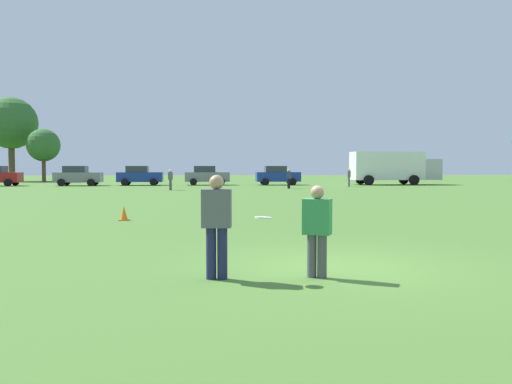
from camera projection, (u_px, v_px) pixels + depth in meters
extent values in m
plane|color=#47702D|center=(336.00, 267.00, 9.76)|extent=(196.09, 196.09, 0.00)
cylinder|color=#1E234C|center=(211.00, 253.00, 8.70)|extent=(0.16, 0.16, 0.83)
cylinder|color=#1E234C|center=(222.00, 253.00, 8.70)|extent=(0.16, 0.16, 0.83)
cube|color=#595960|center=(217.00, 208.00, 8.67)|extent=(0.50, 0.32, 0.61)
sphere|color=tan|center=(216.00, 182.00, 8.65)|extent=(0.23, 0.23, 0.23)
cylinder|color=#4C4C51|center=(322.00, 256.00, 8.80)|extent=(0.15, 0.15, 0.71)
cylinder|color=#4C4C51|center=(312.00, 256.00, 8.86)|extent=(0.15, 0.15, 0.71)
cube|color=#338C4C|center=(317.00, 217.00, 8.80)|extent=(0.51, 0.42, 0.58)
sphere|color=tan|center=(317.00, 192.00, 8.78)|extent=(0.22, 0.22, 0.22)
cylinder|color=white|center=(263.00, 218.00, 8.52)|extent=(0.27, 0.27, 0.05)
cube|color=#D8590C|center=(124.00, 220.00, 18.15)|extent=(0.32, 0.32, 0.03)
cone|color=orange|center=(124.00, 213.00, 18.14)|extent=(0.24, 0.24, 0.45)
cylinder|color=black|center=(15.00, 182.00, 50.54)|extent=(0.66, 0.23, 0.66)
cylinder|color=black|center=(8.00, 183.00, 48.55)|extent=(0.66, 0.23, 0.66)
cube|color=slate|center=(78.00, 177.00, 49.90)|extent=(4.22, 1.84, 0.90)
cube|color=#2D333D|center=(76.00, 169.00, 49.84)|extent=(2.02, 1.66, 0.64)
cylinder|color=black|center=(95.00, 182.00, 51.04)|extent=(0.66, 0.23, 0.66)
cylinder|color=black|center=(91.00, 182.00, 49.05)|extent=(0.66, 0.23, 0.66)
cylinder|color=black|center=(67.00, 182.00, 50.79)|extent=(0.66, 0.23, 0.66)
cylinder|color=black|center=(61.00, 183.00, 48.80)|extent=(0.66, 0.23, 0.66)
cube|color=navy|center=(140.00, 177.00, 50.99)|extent=(4.22, 1.84, 0.90)
cube|color=#2D333D|center=(137.00, 169.00, 50.93)|extent=(2.02, 1.66, 0.64)
cylinder|color=black|center=(155.00, 181.00, 52.13)|extent=(0.66, 0.23, 0.66)
cylinder|color=black|center=(153.00, 182.00, 50.14)|extent=(0.66, 0.23, 0.66)
cylinder|color=black|center=(128.00, 182.00, 51.87)|extent=(0.66, 0.23, 0.66)
cylinder|color=black|center=(125.00, 182.00, 49.89)|extent=(0.66, 0.23, 0.66)
cube|color=slate|center=(207.00, 177.00, 51.72)|extent=(4.22, 1.84, 0.90)
cube|color=#2D333D|center=(205.00, 169.00, 51.66)|extent=(2.02, 1.66, 0.64)
cylinder|color=black|center=(221.00, 181.00, 52.86)|extent=(0.66, 0.23, 0.66)
cylinder|color=black|center=(221.00, 182.00, 50.88)|extent=(0.66, 0.23, 0.66)
cylinder|color=black|center=(194.00, 181.00, 52.61)|extent=(0.66, 0.23, 0.66)
cylinder|color=black|center=(193.00, 182.00, 50.62)|extent=(0.66, 0.23, 0.66)
cube|color=navy|center=(278.00, 177.00, 51.99)|extent=(4.22, 1.84, 0.90)
cube|color=#2D333D|center=(275.00, 169.00, 51.93)|extent=(2.02, 1.66, 0.64)
cylinder|color=black|center=(290.00, 181.00, 53.13)|extent=(0.66, 0.23, 0.66)
cylinder|color=black|center=(293.00, 182.00, 51.14)|extent=(0.66, 0.23, 0.66)
cylinder|color=black|center=(263.00, 181.00, 52.88)|extent=(0.66, 0.23, 0.66)
cylinder|color=black|center=(266.00, 182.00, 50.89)|extent=(0.66, 0.23, 0.66)
cube|color=white|center=(387.00, 166.00, 52.62)|extent=(6.82, 2.56, 2.70)
cube|color=#B2B2B7|center=(429.00, 169.00, 53.05)|extent=(1.82, 2.32, 2.00)
cylinder|color=black|center=(404.00, 179.00, 54.26)|extent=(0.96, 0.29, 0.96)
cylinder|color=black|center=(414.00, 180.00, 51.54)|extent=(0.96, 0.29, 0.96)
cylinder|color=black|center=(360.00, 179.00, 53.84)|extent=(0.96, 0.29, 0.96)
cylinder|color=black|center=(369.00, 180.00, 51.11)|extent=(0.96, 0.29, 0.96)
cylinder|color=#4C4C51|center=(170.00, 185.00, 40.65)|extent=(0.15, 0.15, 0.79)
cylinder|color=#4C4C51|center=(171.00, 185.00, 40.81)|extent=(0.15, 0.15, 0.79)
cube|color=#595960|center=(170.00, 176.00, 40.70)|extent=(0.34, 0.47, 0.56)
sphere|color=beige|center=(170.00, 171.00, 40.68)|extent=(0.22, 0.22, 0.22)
cylinder|color=#4C4C51|center=(349.00, 182.00, 47.93)|extent=(0.15, 0.15, 0.81)
cylinder|color=#4C4C51|center=(349.00, 182.00, 47.76)|extent=(0.15, 0.15, 0.81)
cube|color=#595960|center=(349.00, 174.00, 47.81)|extent=(0.31, 0.47, 0.57)
sphere|color=#D8AD8C|center=(349.00, 170.00, 47.79)|extent=(0.22, 0.22, 0.22)
cylinder|color=black|center=(289.00, 184.00, 43.63)|extent=(0.15, 0.15, 0.80)
cylinder|color=black|center=(288.00, 184.00, 43.49)|extent=(0.15, 0.15, 0.80)
cube|color=navy|center=(289.00, 175.00, 43.53)|extent=(0.45, 0.50, 0.57)
sphere|color=#D8AD8C|center=(289.00, 170.00, 43.51)|extent=(0.22, 0.22, 0.22)
cylinder|color=brown|center=(12.00, 163.00, 65.07)|extent=(0.72, 0.72, 4.33)
sphere|color=#33662D|center=(11.00, 123.00, 64.84)|extent=(6.18, 6.18, 6.18)
cylinder|color=brown|center=(44.00, 170.00, 62.26)|extent=(0.44, 0.44, 2.62)
sphere|color=#33662D|center=(43.00, 145.00, 62.12)|extent=(3.74, 3.74, 3.74)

